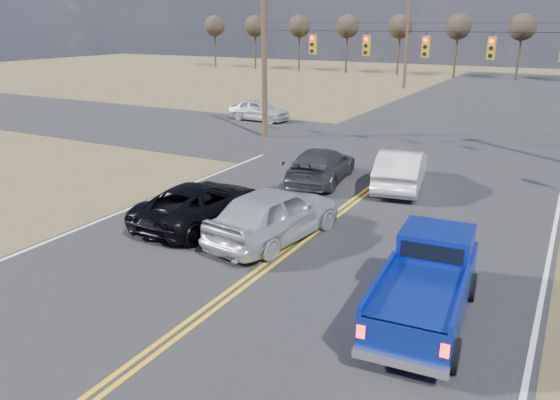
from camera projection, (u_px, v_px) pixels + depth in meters
The scene contains 12 objects.
ground at pixel (211, 309), 12.85m from camera, with size 160.00×160.00×0.00m, color brown.
road_main at pixel (362, 196), 21.19m from camera, with size 14.00×120.00×0.02m, color #28282B.
road_cross at pixel (417, 154), 27.86m from camera, with size 120.00×12.00×0.02m, color #28282B.
signal_gantry at pixel (435, 52), 25.88m from camera, with size 19.60×4.83×10.00m.
utility_poles at pixel (420, 49), 25.40m from camera, with size 19.60×58.32×10.00m.
treeline at pixel (464, 34), 33.56m from camera, with size 87.00×117.80×7.40m.
pickup_truck at pixel (426, 285), 12.13m from camera, with size 2.22×4.95×1.81m.
silver_suv at pixel (274, 214), 16.70m from camera, with size 2.02×5.01×1.71m, color #B1B5B9.
black_suv at pixel (201, 203), 18.10m from camera, with size 2.34×5.08×1.41m, color black.
white_car_queue at pixel (401, 169), 21.97m from camera, with size 1.69×4.85×1.60m, color silver.
dgrey_car_queue at pixel (321, 165), 22.83m from camera, with size 2.01×4.95×1.44m, color #35343A.
cross_car_west at pixel (259, 110), 37.05m from camera, with size 4.28×1.72×1.46m, color #BEBEBE.
Camera 1 is at (6.90, -9.23, 6.44)m, focal length 35.00 mm.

